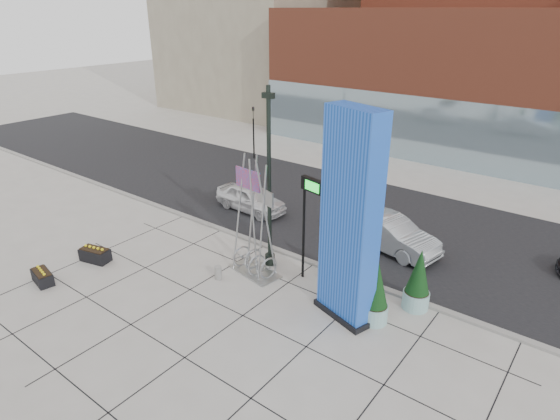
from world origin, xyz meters
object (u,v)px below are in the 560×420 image
Objects in this scene: public_art_sculpture at (255,244)px; car_silver_mid at (389,234)px; overhead_street_sign at (321,196)px; blue_pylon at (350,224)px; lamp_post at (269,198)px; concrete_bollard at (218,273)px; car_white_west at (251,198)px.

public_art_sculpture is 6.90m from car_silver_mid.
overhead_street_sign is (2.72, 1.01, 2.64)m from public_art_sculpture.
blue_pylon is 0.99× the size of lamp_post.
concrete_bollard is 0.13× the size of overhead_street_sign.
car_white_west is at bearing 105.01° from car_silver_mid.
blue_pylon is 6.86m from car_silver_mid.
car_white_west reaches higher than concrete_bollard.
lamp_post reaches higher than blue_pylon.
lamp_post is 4.01m from concrete_bollard.
blue_pylon is 6.87m from concrete_bollard.
blue_pylon is 4.95m from lamp_post.
overhead_street_sign is at bearing 30.79° from public_art_sculpture.
car_white_west is (-7.47, 4.21, -3.31)m from overhead_street_sign.
blue_pylon is 1.59× the size of car_silver_mid.
car_silver_mid reaches higher than concrete_bollard.
overhead_street_sign is at bearing -116.18° from car_white_west.
lamp_post is 2.16m from public_art_sculpture.
car_silver_mid is at bearing 89.70° from overhead_street_sign.
overhead_street_sign reaches higher than car_silver_mid.
car_silver_mid is at bearing 66.89° from public_art_sculpture.
car_silver_mid is (3.79, 5.74, -0.60)m from public_art_sculpture.
concrete_bollard is 5.79m from overhead_street_sign.
car_silver_mid is at bearing 51.82° from lamp_post.
public_art_sculpture is 1.08× the size of car_silver_mid.
concrete_bollard is (-0.94, -1.42, -1.13)m from public_art_sculpture.
public_art_sculpture is at bearing -93.51° from lamp_post.
blue_pylon is 5.41m from public_art_sculpture.
public_art_sculpture reaches higher than car_white_west.
concrete_bollard is at bearing 158.11° from car_silver_mid.
lamp_post reaches higher than overhead_street_sign.
blue_pylon is 1.48× the size of public_art_sculpture.
car_silver_mid is at bearing 56.52° from concrete_bollard.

